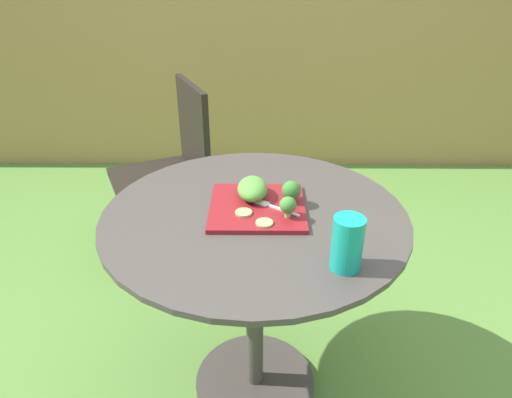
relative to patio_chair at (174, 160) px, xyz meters
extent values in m
plane|color=#568438|center=(0.41, -0.91, -0.53)|extent=(12.00, 12.00, 0.00)
cube|color=#9E7F47|center=(0.41, 1.17, 0.21)|extent=(8.00, 0.08, 1.46)
cylinder|color=#423D38|center=(0.41, -0.91, 0.22)|extent=(0.91, 0.91, 0.02)
cylinder|color=#423D38|center=(0.41, -0.91, -0.14)|extent=(0.06, 0.06, 0.70)
cylinder|color=#423D38|center=(0.41, -0.91, -0.51)|extent=(0.44, 0.44, 0.04)
cube|color=black|center=(-0.08, -0.04, -0.09)|extent=(0.58, 0.58, 0.03)
cube|color=black|center=(0.10, 0.05, 0.15)|extent=(0.20, 0.39, 0.45)
cylinder|color=black|center=(-0.32, 0.05, -0.31)|extent=(0.02, 0.02, 0.43)
cylinder|color=black|center=(-0.17, -0.28, -0.31)|extent=(0.02, 0.02, 0.43)
cylinder|color=black|center=(0.01, 0.20, -0.31)|extent=(0.02, 0.02, 0.43)
cylinder|color=black|center=(0.16, -0.13, -0.31)|extent=(0.02, 0.02, 0.43)
cube|color=maroon|center=(0.42, -0.89, 0.24)|extent=(0.28, 0.28, 0.01)
cylinder|color=#149989|center=(0.64, -1.18, 0.30)|extent=(0.08, 0.08, 0.14)
cylinder|color=#118275|center=(0.64, -1.18, 0.28)|extent=(0.07, 0.07, 0.10)
cube|color=silver|center=(0.50, -0.93, 0.25)|extent=(0.10, 0.07, 0.00)
cube|color=silver|center=(0.43, -0.88, 0.25)|extent=(0.05, 0.05, 0.00)
ellipsoid|color=#519338|center=(0.40, -0.84, 0.28)|extent=(0.09, 0.14, 0.06)
cylinder|color=#99B770|center=(0.52, -0.87, 0.25)|extent=(0.02, 0.02, 0.01)
sphere|color=#38752D|center=(0.52, -0.87, 0.29)|extent=(0.06, 0.06, 0.06)
cylinder|color=#99B770|center=(0.51, -0.96, 0.26)|extent=(0.02, 0.02, 0.02)
sphere|color=#427F33|center=(0.51, -0.96, 0.29)|extent=(0.05, 0.05, 0.05)
cylinder|color=#8EB766|center=(0.38, -0.94, 0.25)|extent=(0.05, 0.05, 0.01)
cylinder|color=#8EB766|center=(0.44, -1.00, 0.25)|extent=(0.05, 0.05, 0.01)
camera|label=1|loc=(0.42, -2.09, 0.92)|focal=32.02mm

